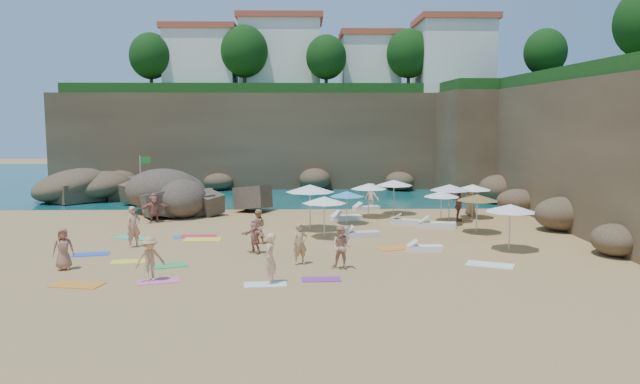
{
  "coord_description": "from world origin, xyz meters",
  "views": [
    {
      "loc": [
        1.21,
        -30.57,
        6.11
      ],
      "look_at": [
        2.0,
        3.0,
        2.0
      ],
      "focal_mm": 35.0,
      "sensor_mm": 36.0,
      "label": 1
    }
  ],
  "objects_px": {
    "parasol_1": "(450,188)",
    "person_stand_3": "(459,206)",
    "rock_outcrop": "(213,213)",
    "person_stand_1": "(258,226)",
    "lounger_0": "(366,208)",
    "person_stand_4": "(471,202)",
    "parasol_0": "(394,183)",
    "person_stand_0": "(134,227)",
    "parasol_2": "(369,186)",
    "flag_pole": "(142,176)",
    "person_stand_2": "(372,196)",
    "person_stand_6": "(270,259)",
    "person_stand_5": "(154,208)"
  },
  "relations": [
    {
      "from": "parasol_1",
      "to": "person_stand_6",
      "type": "relative_size",
      "value": 1.22
    },
    {
      "from": "person_stand_0",
      "to": "person_stand_6",
      "type": "height_order",
      "value": "person_stand_0"
    },
    {
      "from": "person_stand_4",
      "to": "person_stand_5",
      "type": "xyz_separation_m",
      "value": [
        -18.85,
        -2.07,
        -0.03
      ]
    },
    {
      "from": "rock_outcrop",
      "to": "person_stand_6",
      "type": "bearing_deg",
      "value": -74.8
    },
    {
      "from": "parasol_0",
      "to": "person_stand_3",
      "type": "xyz_separation_m",
      "value": [
        3.44,
        -2.58,
        -1.1
      ]
    },
    {
      "from": "person_stand_1",
      "to": "person_stand_5",
      "type": "xyz_separation_m",
      "value": [
        -6.39,
        6.02,
        0.03
      ]
    },
    {
      "from": "lounger_0",
      "to": "rock_outcrop",
      "type": "bearing_deg",
      "value": 165.34
    },
    {
      "from": "person_stand_1",
      "to": "person_stand_4",
      "type": "relative_size",
      "value": 0.94
    },
    {
      "from": "parasol_1",
      "to": "rock_outcrop",
      "type": "bearing_deg",
      "value": 166.15
    },
    {
      "from": "rock_outcrop",
      "to": "parasol_0",
      "type": "height_order",
      "value": "parasol_0"
    },
    {
      "from": "rock_outcrop",
      "to": "person_stand_6",
      "type": "xyz_separation_m",
      "value": [
        4.55,
        -16.76,
        0.94
      ]
    },
    {
      "from": "person_stand_4",
      "to": "person_stand_1",
      "type": "bearing_deg",
      "value": -126.74
    },
    {
      "from": "rock_outcrop",
      "to": "lounger_0",
      "type": "height_order",
      "value": "rock_outcrop"
    },
    {
      "from": "lounger_0",
      "to": "person_stand_0",
      "type": "distance_m",
      "value": 16.37
    },
    {
      "from": "parasol_1",
      "to": "person_stand_3",
      "type": "relative_size",
      "value": 1.29
    },
    {
      "from": "lounger_0",
      "to": "person_stand_3",
      "type": "relative_size",
      "value": 0.98
    },
    {
      "from": "lounger_0",
      "to": "person_stand_4",
      "type": "bearing_deg",
      "value": -40.53
    },
    {
      "from": "person_stand_1",
      "to": "person_stand_4",
      "type": "bearing_deg",
      "value": -143.45
    },
    {
      "from": "person_stand_0",
      "to": "lounger_0",
      "type": "bearing_deg",
      "value": -1.17
    },
    {
      "from": "person_stand_2",
      "to": "rock_outcrop",
      "type": "bearing_deg",
      "value": 49.16
    },
    {
      "from": "parasol_0",
      "to": "person_stand_0",
      "type": "bearing_deg",
      "value": -145.16
    },
    {
      "from": "person_stand_2",
      "to": "parasol_2",
      "type": "bearing_deg",
      "value": 119.78
    },
    {
      "from": "flag_pole",
      "to": "lounger_0",
      "type": "height_order",
      "value": "flag_pole"
    },
    {
      "from": "person_stand_0",
      "to": "person_stand_2",
      "type": "xyz_separation_m",
      "value": [
        12.44,
        11.99,
        -0.13
      ]
    },
    {
      "from": "person_stand_4",
      "to": "person_stand_6",
      "type": "xyz_separation_m",
      "value": [
        -11.46,
        -15.4,
        0.06
      ]
    },
    {
      "from": "flag_pole",
      "to": "person_stand_3",
      "type": "relative_size",
      "value": 2.0
    },
    {
      "from": "rock_outcrop",
      "to": "person_stand_2",
      "type": "bearing_deg",
      "value": 10.04
    },
    {
      "from": "rock_outcrop",
      "to": "person_stand_1",
      "type": "bearing_deg",
      "value": -69.33
    },
    {
      "from": "parasol_1",
      "to": "person_stand_3",
      "type": "xyz_separation_m",
      "value": [
        0.6,
        0.16,
        -1.11
      ]
    },
    {
      "from": "person_stand_0",
      "to": "rock_outcrop",
      "type": "bearing_deg",
      "value": 33.95
    },
    {
      "from": "person_stand_1",
      "to": "person_stand_5",
      "type": "relative_size",
      "value": 0.97
    },
    {
      "from": "person_stand_0",
      "to": "person_stand_1",
      "type": "height_order",
      "value": "person_stand_0"
    },
    {
      "from": "lounger_0",
      "to": "person_stand_4",
      "type": "xyz_separation_m",
      "value": [
        6.2,
        -2.3,
        0.75
      ]
    },
    {
      "from": "rock_outcrop",
      "to": "parasol_2",
      "type": "distance_m",
      "value": 10.02
    },
    {
      "from": "person_stand_2",
      "to": "lounger_0",
      "type": "bearing_deg",
      "value": 101.75
    },
    {
      "from": "parasol_0",
      "to": "person_stand_5",
      "type": "relative_size",
      "value": 1.35
    },
    {
      "from": "flag_pole",
      "to": "parasol_1",
      "type": "bearing_deg",
      "value": -14.34
    },
    {
      "from": "person_stand_1",
      "to": "person_stand_4",
      "type": "height_order",
      "value": "person_stand_4"
    },
    {
      "from": "person_stand_1",
      "to": "person_stand_2",
      "type": "height_order",
      "value": "person_stand_2"
    },
    {
      "from": "person_stand_3",
      "to": "person_stand_4",
      "type": "xyz_separation_m",
      "value": [
        1.23,
        1.99,
        -0.01
      ]
    },
    {
      "from": "parasol_2",
      "to": "person_stand_3",
      "type": "bearing_deg",
      "value": -16.14
    },
    {
      "from": "rock_outcrop",
      "to": "parasol_1",
      "type": "xyz_separation_m",
      "value": [
        14.19,
        -3.5,
        2.0
      ]
    },
    {
      "from": "flag_pole",
      "to": "person_stand_5",
      "type": "relative_size",
      "value": 2.09
    },
    {
      "from": "parasol_2",
      "to": "person_stand_4",
      "type": "xyz_separation_m",
      "value": [
        6.35,
        0.51,
        -1.02
      ]
    },
    {
      "from": "person_stand_6",
      "to": "parasol_1",
      "type": "bearing_deg",
      "value": 154.53
    },
    {
      "from": "lounger_0",
      "to": "person_stand_6",
      "type": "bearing_deg",
      "value": -126.73
    },
    {
      "from": "rock_outcrop",
      "to": "person_stand_3",
      "type": "distance_m",
      "value": 15.18
    },
    {
      "from": "rock_outcrop",
      "to": "person_stand_5",
      "type": "height_order",
      "value": "person_stand_5"
    },
    {
      "from": "lounger_0",
      "to": "person_stand_6",
      "type": "xyz_separation_m",
      "value": [
        -5.26,
        -17.7,
        0.81
      ]
    },
    {
      "from": "flag_pole",
      "to": "person_stand_0",
      "type": "bearing_deg",
      "value": -77.64
    }
  ]
}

